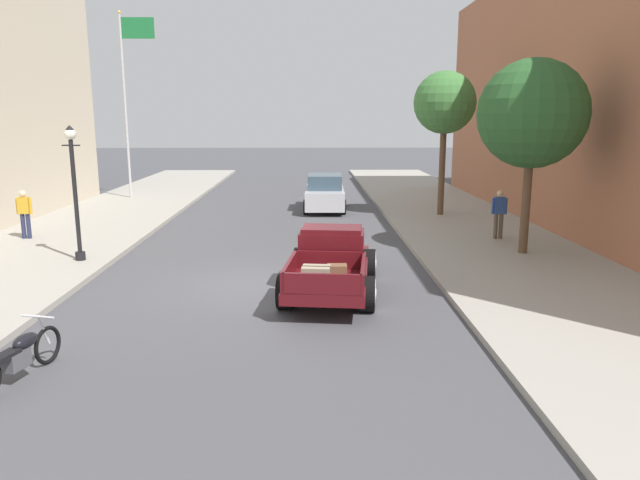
{
  "coord_description": "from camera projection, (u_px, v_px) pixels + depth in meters",
  "views": [
    {
      "loc": [
        1.21,
        -14.51,
        4.19
      ],
      "look_at": [
        1.53,
        0.79,
        1.0
      ],
      "focal_mm": 32.95,
      "sensor_mm": 36.0,
      "label": 1
    }
  ],
  "objects": [
    {
      "name": "pedestrian_sidewalk_right",
      "position": [
        499.0,
        211.0,
        19.86
      ],
      "size": [
        0.53,
        0.22,
        1.65
      ],
      "color": "brown",
      "rests_on": "sidewalk_right"
    },
    {
      "name": "street_lamp_near",
      "position": [
        74.0,
        183.0,
        16.56
      ],
      "size": [
        0.5,
        0.32,
        3.85
      ],
      "color": "black",
      "rests_on": "sidewalk_left"
    },
    {
      "name": "ground_plane",
      "position": [
        261.0,
        285.0,
        15.03
      ],
      "size": [
        140.0,
        140.0,
        0.0
      ],
      "primitive_type": "plane",
      "color": "#47474C"
    },
    {
      "name": "flagpole",
      "position": [
        128.0,
        85.0,
        29.25
      ],
      "size": [
        1.74,
        0.16,
        9.16
      ],
      "color": "#B2B2B7",
      "rests_on": "sidewalk_left"
    },
    {
      "name": "sidewalk_right",
      "position": [
        542.0,
        280.0,
        15.16
      ],
      "size": [
        5.5,
        64.0,
        0.15
      ],
      "primitive_type": "cube",
      "color": "#9E998E",
      "rests_on": "ground"
    },
    {
      "name": "street_tree_second",
      "position": [
        445.0,
        104.0,
        24.09
      ],
      "size": [
        2.56,
        2.56,
        5.93
      ],
      "color": "brown",
      "rests_on": "sidewalk_right"
    },
    {
      "name": "hotrod_truck_maroon",
      "position": [
        332.0,
        260.0,
        14.45
      ],
      "size": [
        2.55,
        5.07,
        1.58
      ],
      "color": "#510F14",
      "rests_on": "ground"
    },
    {
      "name": "street_tree_nearest",
      "position": [
        532.0,
        114.0,
        17.11
      ],
      "size": [
        3.19,
        3.19,
        5.75
      ],
      "color": "brown",
      "rests_on": "sidewalk_right"
    },
    {
      "name": "car_background_silver",
      "position": [
        325.0,
        194.0,
        27.05
      ],
      "size": [
        1.96,
        4.34,
        1.65
      ],
      "color": "#B7B7BC",
      "rests_on": "ground"
    },
    {
      "name": "motorcycle_parked",
      "position": [
        18.0,
        356.0,
        9.44
      ],
      "size": [
        0.73,
        2.08,
        0.93
      ],
      "color": "black",
      "rests_on": "ground"
    },
    {
      "name": "pedestrian_sidewalk_left",
      "position": [
        24.0,
        211.0,
        19.87
      ],
      "size": [
        0.53,
        0.22,
        1.65
      ],
      "color": "#232847",
      "rests_on": "sidewalk_left"
    }
  ]
}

